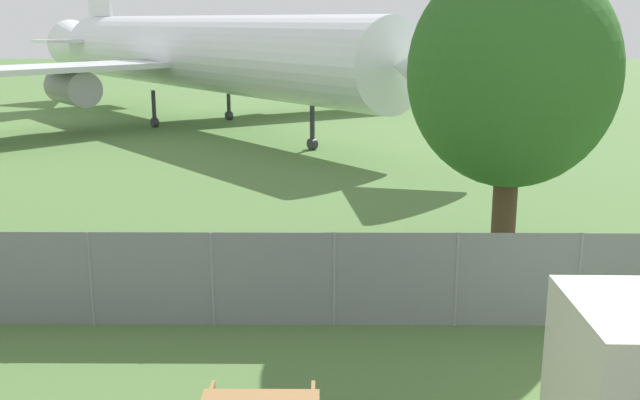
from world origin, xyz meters
TOP-DOWN VIEW (x-y plane):
  - perimeter_fence at (-0.00, 9.83)m, footprint 56.07×0.07m
  - airplane at (-5.16, 40.44)m, footprint 29.62×35.59m
  - tree_left_of_cabin at (6.89, 13.43)m, footprint 5.11×5.11m

SIDE VIEW (x-z plane):
  - perimeter_fence at x=0.00m, z-range 0.00..2.04m
  - airplane at x=-5.16m, z-range -2.21..10.82m
  - tree_left_of_cabin at x=6.89m, z-range 1.09..8.95m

